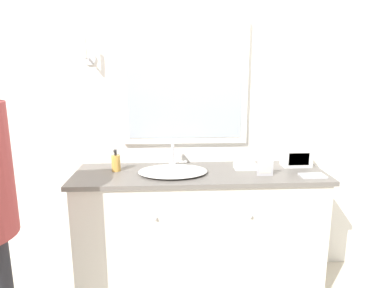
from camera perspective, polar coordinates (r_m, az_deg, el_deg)
wall_back at (r=2.57m, az=0.84°, el=5.56°), size 8.00×0.18×2.55m
vanity_counter at (r=2.54m, az=1.32°, el=-14.31°), size 1.73×0.53×0.89m
sink_basin at (r=2.34m, az=-3.22°, el=-4.47°), size 0.47×0.39×0.17m
soap_bottle at (r=2.44m, az=-12.56°, el=-3.05°), size 0.06×0.06×0.15m
appliance_box at (r=2.61m, az=17.00°, el=-2.13°), size 0.21×0.11×0.13m
picture_frame at (r=2.33m, az=12.11°, el=-3.61°), size 0.11×0.01×0.13m
hand_towel_near_sink at (r=2.48m, az=8.86°, el=-3.68°), size 0.16×0.11×0.04m
metal_tray at (r=2.42m, az=19.46°, el=-4.99°), size 0.16×0.11×0.01m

